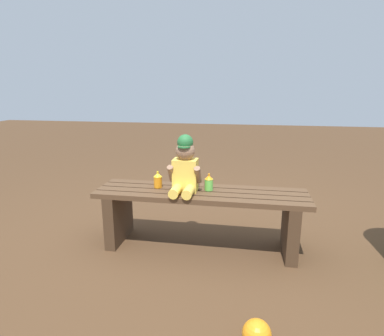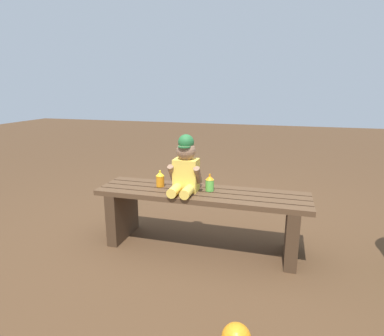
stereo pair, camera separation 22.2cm
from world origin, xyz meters
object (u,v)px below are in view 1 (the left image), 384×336
(toy_ball, at_px, (257,334))
(sippy_cup_left, at_px, (158,180))
(park_bench, at_px, (201,210))
(sippy_cup_right, at_px, (209,182))
(child_figure, at_px, (185,167))

(toy_ball, bearing_deg, sippy_cup_left, 127.42)
(park_bench, bearing_deg, sippy_cup_left, 174.56)
(sippy_cup_left, height_order, sippy_cup_right, same)
(park_bench, height_order, sippy_cup_left, sippy_cup_left)
(park_bench, distance_m, child_figure, 0.34)
(park_bench, bearing_deg, child_figure, -167.41)
(park_bench, xyz_separation_m, sippy_cup_left, (-0.32, 0.03, 0.20))
(park_bench, height_order, sippy_cup_right, sippy_cup_right)
(park_bench, relative_size, sippy_cup_left, 12.12)
(sippy_cup_right, bearing_deg, child_figure, -161.20)
(child_figure, bearing_deg, toy_ball, -60.27)
(child_figure, relative_size, sippy_cup_right, 3.26)
(park_bench, distance_m, sippy_cup_left, 0.38)
(sippy_cup_left, height_order, toy_ball, sippy_cup_left)
(child_figure, bearing_deg, park_bench, 12.59)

